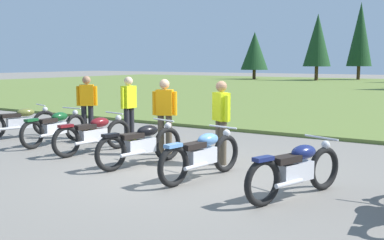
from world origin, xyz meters
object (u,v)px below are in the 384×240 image
object	(u,v)px
motorcycle_british_green	(55,127)
motorcycle_olive	(20,122)
rider_in_hivis_vest	(165,112)
rider_near_row_end	(129,105)
motorcycle_maroon	(94,134)
motorcycle_navy	(296,169)
rider_checking_bike	(87,103)
rider_with_back_turned	(221,117)
motorcycle_black	(141,144)
motorcycle_sky_blue	(202,154)

from	to	relation	value
motorcycle_british_green	motorcycle_olive	bearing A→B (deg)	173.61
rider_in_hivis_vest	rider_near_row_end	distance (m)	1.89
motorcycle_olive	motorcycle_maroon	size ratio (longest dim) A/B	0.97
motorcycle_british_green	rider_in_hivis_vest	distance (m)	3.11
motorcycle_navy	rider_in_hivis_vest	distance (m)	3.93
motorcycle_british_green	rider_in_hivis_vest	xyz separation A→B (m)	(3.03, 0.45, 0.51)
rider_checking_bike	rider_near_row_end	distance (m)	1.34
motorcycle_navy	rider_checking_bike	world-z (taller)	rider_checking_bike
motorcycle_navy	rider_with_back_turned	distance (m)	2.56
motorcycle_maroon	motorcycle_navy	bearing A→B (deg)	-9.69
motorcycle_black	motorcycle_sky_blue	distance (m)	1.56
motorcycle_olive	rider_checking_bike	world-z (taller)	rider_checking_bike
motorcycle_british_green	rider_near_row_end	bearing A→B (deg)	43.35
rider_in_hivis_vest	rider_checking_bike	bearing A→B (deg)	167.51
motorcycle_british_green	motorcycle_sky_blue	xyz separation A→B (m)	(4.82, -0.92, 0.00)
motorcycle_british_green	motorcycle_maroon	distance (m)	1.60
motorcycle_sky_blue	motorcycle_olive	bearing A→B (deg)	170.26
rider_in_hivis_vest	motorcycle_olive	bearing A→B (deg)	-176.64
motorcycle_british_green	rider_near_row_end	size ratio (longest dim) A/B	1.26
motorcycle_black	motorcycle_maroon	bearing A→B (deg)	165.85
motorcycle_sky_blue	rider_checking_bike	xyz separation A→B (m)	(-4.83, 2.04, 0.51)
motorcycle_maroon	rider_checking_bike	world-z (taller)	rider_checking_bike
motorcycle_olive	motorcycle_black	bearing A→B (deg)	-10.08
motorcycle_maroon	rider_in_hivis_vest	bearing A→B (deg)	25.94
rider_with_back_turned	rider_in_hivis_vest	xyz separation A→B (m)	(-1.49, 0.15, 0.00)
motorcycle_olive	motorcycle_sky_blue	world-z (taller)	same
motorcycle_sky_blue	rider_near_row_end	xyz separation A→B (m)	(-3.49, 2.18, 0.51)
motorcycle_navy	rider_near_row_end	world-z (taller)	rider_near_row_end
motorcycle_sky_blue	rider_with_back_turned	world-z (taller)	rider_with_back_turned
rider_with_back_turned	rider_near_row_end	bearing A→B (deg)	163.37
motorcycle_maroon	motorcycle_navy	distance (m)	5.09
motorcycle_black	rider_checking_bike	distance (m)	3.78
motorcycle_british_green	rider_in_hivis_vest	bearing A→B (deg)	8.42
motorcycle_olive	motorcycle_maroon	bearing A→B (deg)	-7.85
motorcycle_maroon	motorcycle_sky_blue	bearing A→B (deg)	-11.56
motorcycle_navy	motorcycle_black	bearing A→B (deg)	172.65
motorcycle_olive	rider_checking_bike	size ratio (longest dim) A/B	1.21
motorcycle_navy	rider_near_row_end	distance (m)	5.80
motorcycle_british_green	motorcycle_maroon	size ratio (longest dim) A/B	1.01
rider_checking_bike	motorcycle_black	bearing A→B (deg)	-28.85
motorcycle_black	rider_checking_bike	xyz separation A→B (m)	(-3.28, 1.81, 0.51)
motorcycle_maroon	rider_with_back_turned	bearing A→B (deg)	10.72
rider_in_hivis_vest	rider_near_row_end	xyz separation A→B (m)	(-1.70, 0.81, 0.00)
rider_in_hivis_vest	rider_near_row_end	size ratio (longest dim) A/B	1.00
motorcycle_british_green	rider_in_hivis_vest	world-z (taller)	rider_in_hivis_vest
rider_checking_bike	rider_near_row_end	world-z (taller)	same
motorcycle_navy	rider_with_back_turned	xyz separation A→B (m)	(-2.07, 1.41, 0.51)
motorcycle_olive	motorcycle_black	size ratio (longest dim) A/B	0.98
motorcycle_olive	rider_near_row_end	distance (m)	3.15
motorcycle_sky_blue	motorcycle_british_green	bearing A→B (deg)	169.17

